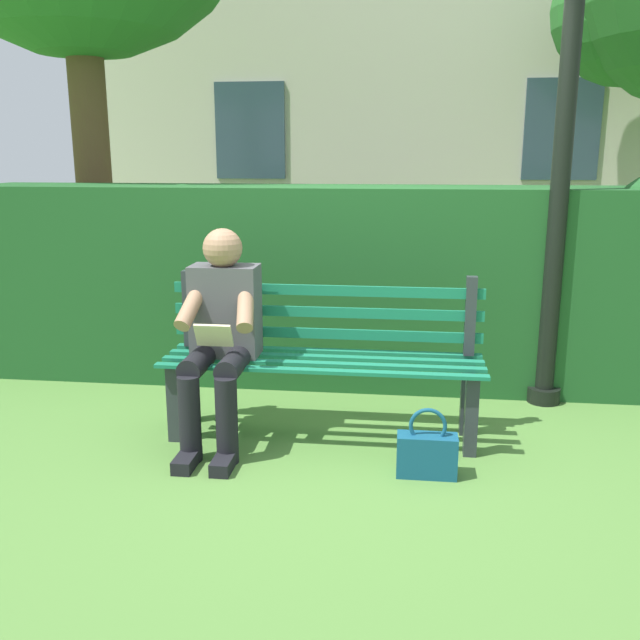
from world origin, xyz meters
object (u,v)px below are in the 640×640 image
lamp_post (570,65)px  handbag (427,453)px  park_bench (324,356)px  person_seated (220,331)px

lamp_post → handbag: bearing=56.2°
park_bench → person_seated: person_seated is taller
park_bench → person_seated: bearing=17.0°
park_bench → handbag: (-0.59, 0.50, -0.35)m
person_seated → handbag: size_ratio=3.29×
person_seated → handbag: person_seated is taller
park_bench → person_seated: size_ratio=1.51×
handbag → lamp_post: 2.45m
park_bench → lamp_post: (-1.38, -0.70, 1.64)m
park_bench → handbag: size_ratio=4.97×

